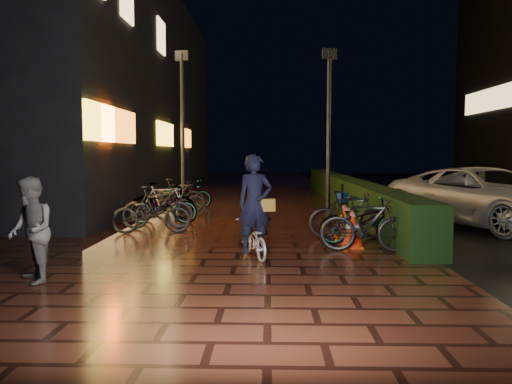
{
  "coord_description": "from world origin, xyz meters",
  "views": [
    {
      "loc": [
        0.57,
        -10.32,
        1.86
      ],
      "look_at": [
        0.31,
        -0.5,
        1.1
      ],
      "focal_mm": 35.0,
      "sensor_mm": 36.0,
      "label": 1
    }
  ],
  "objects_px": {
    "van": "(487,197)",
    "traffic_barrier": "(348,225)",
    "cyclist": "(254,220)",
    "cart_assembly": "(344,198)",
    "bystander_person": "(30,230)"
  },
  "relations": [
    {
      "from": "van",
      "to": "traffic_barrier",
      "type": "bearing_deg",
      "value": -174.7
    },
    {
      "from": "cyclist",
      "to": "cart_assembly",
      "type": "xyz_separation_m",
      "value": [
        2.53,
        6.45,
        -0.2
      ]
    },
    {
      "from": "bystander_person",
      "to": "van",
      "type": "relative_size",
      "value": 0.28
    },
    {
      "from": "traffic_barrier",
      "to": "cart_assembly",
      "type": "relative_size",
      "value": 1.81
    },
    {
      "from": "cyclist",
      "to": "traffic_barrier",
      "type": "xyz_separation_m",
      "value": [
        1.93,
        1.74,
        -0.34
      ]
    },
    {
      "from": "van",
      "to": "cyclist",
      "type": "xyz_separation_m",
      "value": [
        -5.76,
        -3.95,
        -0.07
      ]
    },
    {
      "from": "van",
      "to": "cart_assembly",
      "type": "xyz_separation_m",
      "value": [
        -3.23,
        2.5,
        -0.27
      ]
    },
    {
      "from": "bystander_person",
      "to": "cyclist",
      "type": "bearing_deg",
      "value": 83.36
    },
    {
      "from": "traffic_barrier",
      "to": "cart_assembly",
      "type": "height_order",
      "value": "cart_assembly"
    },
    {
      "from": "van",
      "to": "cart_assembly",
      "type": "relative_size",
      "value": 5.66
    },
    {
      "from": "van",
      "to": "cyclist",
      "type": "bearing_deg",
      "value": -170.28
    },
    {
      "from": "van",
      "to": "cart_assembly",
      "type": "distance_m",
      "value": 4.09
    },
    {
      "from": "van",
      "to": "cart_assembly",
      "type": "bearing_deg",
      "value": 117.61
    },
    {
      "from": "traffic_barrier",
      "to": "cyclist",
      "type": "bearing_deg",
      "value": -138.04
    },
    {
      "from": "cyclist",
      "to": "traffic_barrier",
      "type": "bearing_deg",
      "value": 41.96
    }
  ]
}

